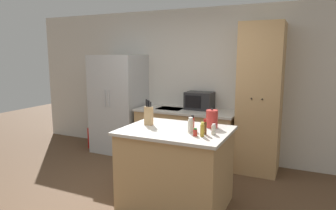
% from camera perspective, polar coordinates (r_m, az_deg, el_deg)
% --- Properties ---
extents(wall_back, '(7.20, 0.06, 2.60)m').
position_cam_1_polar(wall_back, '(5.31, 6.47, 3.99)').
color(wall_back, beige).
rests_on(wall_back, ground_plane).
extents(refrigerator, '(0.89, 0.74, 1.81)m').
position_cam_1_polar(refrigerator, '(5.68, -9.31, 0.26)').
color(refrigerator, '#B7BABC').
rests_on(refrigerator, ground_plane).
extents(back_counter, '(1.71, 0.70, 0.89)m').
position_cam_1_polar(back_counter, '(5.18, 3.44, -5.72)').
color(back_counter, tan).
rests_on(back_counter, ground_plane).
extents(pantry_cabinet, '(0.62, 0.63, 2.28)m').
position_cam_1_polar(pantry_cabinet, '(4.77, 17.09, 1.07)').
color(pantry_cabinet, tan).
rests_on(pantry_cabinet, ground_plane).
extents(kitchen_island, '(1.25, 0.96, 0.94)m').
position_cam_1_polar(kitchen_island, '(3.68, 1.49, -11.73)').
color(kitchen_island, tan).
rests_on(kitchen_island, ground_plane).
extents(microwave, '(0.46, 0.34, 0.30)m').
position_cam_1_polar(microwave, '(5.13, 6.01, 0.83)').
color(microwave, '#232326').
rests_on(microwave, back_counter).
extents(knife_block, '(0.10, 0.06, 0.32)m').
position_cam_1_polar(knife_block, '(3.72, -3.71, -1.96)').
color(knife_block, tan).
rests_on(knife_block, kitchen_island).
extents(spice_bottle_tall_dark, '(0.04, 0.04, 0.17)m').
position_cam_1_polar(spice_bottle_tall_dark, '(3.31, 7.04, -4.22)').
color(spice_bottle_tall_dark, '#563319').
rests_on(spice_bottle_tall_dark, kitchen_island).
extents(spice_bottle_short_red, '(0.05, 0.05, 0.12)m').
position_cam_1_polar(spice_bottle_short_red, '(3.32, 8.69, -4.65)').
color(spice_bottle_short_red, beige).
rests_on(spice_bottle_short_red, kitchen_island).
extents(spice_bottle_amber_oil, '(0.05, 0.05, 0.18)m').
position_cam_1_polar(spice_bottle_amber_oil, '(3.48, 4.66, -3.45)').
color(spice_bottle_amber_oil, '#B2281E').
rests_on(spice_bottle_amber_oil, kitchen_island).
extents(spice_bottle_green_herb, '(0.04, 0.04, 0.16)m').
position_cam_1_polar(spice_bottle_green_herb, '(3.22, 6.54, -4.72)').
color(spice_bottle_green_herb, gold).
rests_on(spice_bottle_green_herb, kitchen_island).
extents(spice_bottle_pale_salt, '(0.06, 0.06, 0.18)m').
position_cam_1_polar(spice_bottle_pale_salt, '(3.36, 4.33, -3.94)').
color(spice_bottle_pale_salt, beige).
rests_on(spice_bottle_pale_salt, kitchen_island).
extents(spice_bottle_orange_cap, '(0.05, 0.05, 0.09)m').
position_cam_1_polar(spice_bottle_orange_cap, '(3.24, 5.19, -5.21)').
color(spice_bottle_orange_cap, '#B2281E').
rests_on(spice_bottle_orange_cap, kitchen_island).
extents(kettle, '(0.14, 0.14, 0.24)m').
position_cam_1_polar(kettle, '(3.63, 8.36, -2.61)').
color(kettle, '#B72D28').
rests_on(kettle, kitchen_island).
extents(fire_extinguisher, '(0.14, 0.14, 0.47)m').
position_cam_1_polar(fire_extinguisher, '(6.09, -14.42, -6.01)').
color(fire_extinguisher, red).
rests_on(fire_extinguisher, ground_plane).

